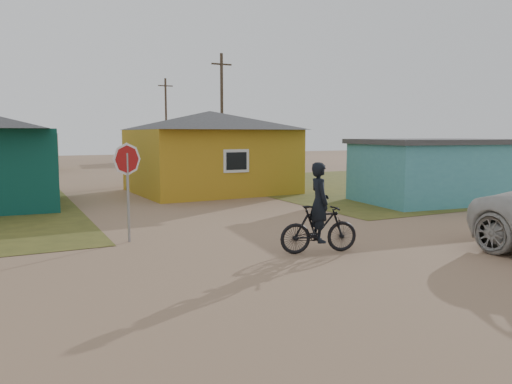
# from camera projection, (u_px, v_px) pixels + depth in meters

# --- Properties ---
(ground) EXTENTS (120.00, 120.00, 0.00)m
(ground) POSITION_uv_depth(u_px,v_px,m) (341.00, 265.00, 10.80)
(ground) COLOR #957256
(grass_ne) EXTENTS (20.00, 18.00, 0.00)m
(grass_ne) POSITION_uv_depth(u_px,v_px,m) (404.00, 183.00, 28.58)
(grass_ne) COLOR brown
(grass_ne) RESTS_ON ground
(house_yellow) EXTENTS (7.72, 6.76, 3.90)m
(house_yellow) POSITION_uv_depth(u_px,v_px,m) (210.00, 151.00, 24.10)
(house_yellow) COLOR #B9891C
(house_yellow) RESTS_ON ground
(shed_turquoise) EXTENTS (6.71, 4.93, 2.60)m
(shed_turquoise) POSITION_uv_depth(u_px,v_px,m) (435.00, 170.00, 20.66)
(shed_turquoise) COLOR teal
(shed_turquoise) RESTS_ON ground
(house_pale_west) EXTENTS (7.04, 6.15, 3.60)m
(house_pale_west) POSITION_uv_depth(u_px,v_px,m) (10.00, 146.00, 38.06)
(house_pale_west) COLOR gray
(house_pale_west) RESTS_ON ground
(house_beige_east) EXTENTS (6.95, 6.05, 3.60)m
(house_beige_east) POSITION_uv_depth(u_px,v_px,m) (185.00, 143.00, 50.53)
(house_beige_east) COLOR tan
(house_beige_east) RESTS_ON ground
(utility_pole_near) EXTENTS (1.40, 0.20, 8.00)m
(utility_pole_near) POSITION_uv_depth(u_px,v_px,m) (222.00, 113.00, 32.73)
(utility_pole_near) COLOR #433528
(utility_pole_near) RESTS_ON ground
(utility_pole_far) EXTENTS (1.40, 0.20, 8.00)m
(utility_pole_far) POSITION_uv_depth(u_px,v_px,m) (166.00, 120.00, 47.37)
(utility_pole_far) COLOR #433528
(utility_pole_far) RESTS_ON ground
(stop_sign) EXTENTS (0.85, 0.07, 2.59)m
(stop_sign) POSITION_uv_depth(u_px,v_px,m) (127.00, 170.00, 12.84)
(stop_sign) COLOR gray
(stop_sign) RESTS_ON ground
(cyclist) EXTENTS (1.98, 0.95, 2.16)m
(cyclist) POSITION_uv_depth(u_px,v_px,m) (319.00, 220.00, 11.78)
(cyclist) COLOR black
(cyclist) RESTS_ON ground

